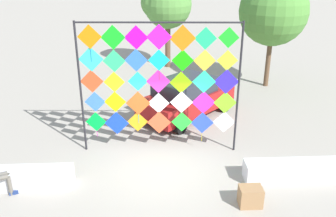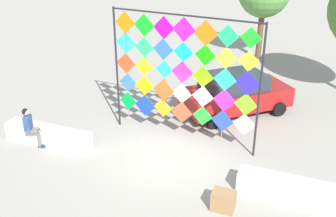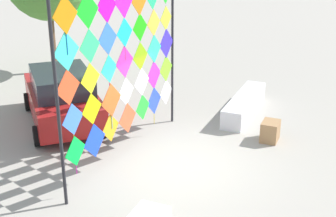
# 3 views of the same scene
# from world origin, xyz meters

# --- Properties ---
(ground) EXTENTS (120.00, 120.00, 0.00)m
(ground) POSITION_xyz_m (0.00, 0.00, 0.00)
(ground) COLOR #9E998E
(plaza_ledge_left) EXTENTS (3.21, 0.63, 0.58)m
(plaza_ledge_left) POSITION_xyz_m (-4.15, -0.59, 0.29)
(plaza_ledge_left) COLOR silver
(plaza_ledge_left) RESTS_ON ground
(plaza_ledge_right) EXTENTS (3.21, 0.63, 0.58)m
(plaza_ledge_right) POSITION_xyz_m (4.15, -0.59, 0.29)
(plaza_ledge_right) COLOR silver
(plaza_ledge_right) RESTS_ON ground
(kite_display_rack) EXTENTS (5.19, 0.37, 4.43)m
(kite_display_rack) POSITION_xyz_m (0.06, 1.40, 2.58)
(kite_display_rack) COLOR #232328
(kite_display_rack) RESTS_ON ground
(seated_vendor) EXTENTS (0.68, 0.59, 1.43)m
(seated_vendor) POSITION_xyz_m (-4.47, -0.99, 0.84)
(seated_vendor) COLOR #666056
(seated_vendor) RESTS_ON ground
(parked_car) EXTENTS (4.31, 4.24, 1.64)m
(parked_car) POSITION_xyz_m (1.25, 4.23, 0.83)
(parked_car) COLOR maroon
(parked_car) RESTS_ON ground
(cardboard_box_large) EXTENTS (0.62, 0.45, 0.56)m
(cardboard_box_large) POSITION_xyz_m (2.41, -1.77, 0.28)
(cardboard_box_large) COLOR #9E754C
(cardboard_box_large) RESTS_ON ground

